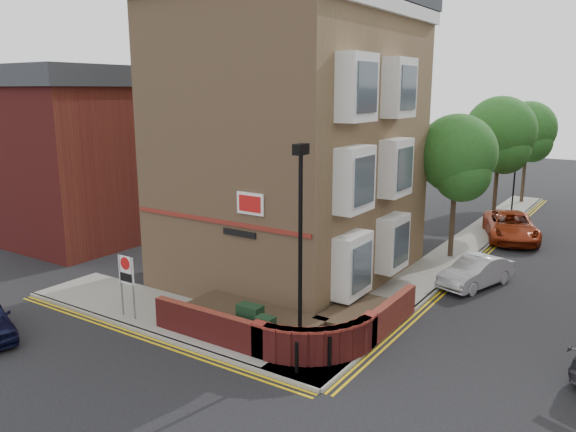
# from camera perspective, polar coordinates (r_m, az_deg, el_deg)

# --- Properties ---
(ground) EXTENTS (120.00, 120.00, 0.00)m
(ground) POSITION_cam_1_polar(r_m,az_deg,el_deg) (17.12, -5.71, -14.65)
(ground) COLOR black
(ground) RESTS_ON ground
(pavement_corner) EXTENTS (13.00, 3.00, 0.12)m
(pavement_corner) POSITION_cam_1_polar(r_m,az_deg,el_deg) (20.24, -10.82, -10.16)
(pavement_corner) COLOR gray
(pavement_corner) RESTS_ON ground
(pavement_main) EXTENTS (2.00, 32.00, 0.12)m
(pavement_main) POSITION_cam_1_polar(r_m,az_deg,el_deg) (29.80, 17.30, -3.05)
(pavement_main) COLOR gray
(pavement_main) RESTS_ON ground
(kerb_side) EXTENTS (13.00, 0.15, 0.12)m
(kerb_side) POSITION_cam_1_polar(r_m,az_deg,el_deg) (19.30, -13.98, -11.50)
(kerb_side) COLOR gray
(kerb_side) RESTS_ON ground
(kerb_main_near) EXTENTS (0.15, 32.00, 0.12)m
(kerb_main_near) POSITION_cam_1_polar(r_m,az_deg,el_deg) (29.55, 19.15, -3.31)
(kerb_main_near) COLOR gray
(kerb_main_near) RESTS_ON ground
(yellow_lines_side) EXTENTS (13.00, 0.28, 0.01)m
(yellow_lines_side) POSITION_cam_1_polar(r_m,az_deg,el_deg) (19.17, -14.53, -11.88)
(yellow_lines_side) COLOR gold
(yellow_lines_side) RESTS_ON ground
(yellow_lines_main) EXTENTS (0.28, 32.00, 0.01)m
(yellow_lines_main) POSITION_cam_1_polar(r_m,az_deg,el_deg) (29.51, 19.62, -3.47)
(yellow_lines_main) COLOR gold
(yellow_lines_main) RESTS_ON ground
(corner_building) EXTENTS (8.95, 10.40, 13.60)m
(corner_building) POSITION_cam_1_polar(r_m,az_deg,el_deg) (23.43, 0.97, 8.73)
(corner_building) COLOR #9E7754
(corner_building) RESTS_ON ground
(garden_wall) EXTENTS (6.80, 6.00, 1.20)m
(garden_wall) POSITION_cam_1_polar(r_m,az_deg,el_deg) (18.92, -0.83, -11.81)
(garden_wall) COLOR maroon
(garden_wall) RESTS_ON ground
(lamppost) EXTENTS (0.25, 0.50, 6.30)m
(lamppost) POSITION_cam_1_polar(r_m,az_deg,el_deg) (15.90, 1.26, -3.75)
(lamppost) COLOR black
(lamppost) RESTS_ON pavement_corner
(utility_cabinet_large) EXTENTS (0.80, 0.45, 1.20)m
(utility_cabinet_large) POSITION_cam_1_polar(r_m,az_deg,el_deg) (17.90, -3.85, -10.79)
(utility_cabinet_large) COLOR black
(utility_cabinet_large) RESTS_ON pavement_corner
(utility_cabinet_small) EXTENTS (0.55, 0.40, 1.10)m
(utility_cabinet_small) POSITION_cam_1_polar(r_m,az_deg,el_deg) (17.26, -2.31, -11.88)
(utility_cabinet_small) COLOR black
(utility_cabinet_small) RESTS_ON pavement_corner
(bollard_near) EXTENTS (0.11, 0.11, 0.90)m
(bollard_near) POSITION_cam_1_polar(r_m,az_deg,el_deg) (16.10, 0.88, -14.17)
(bollard_near) COLOR black
(bollard_near) RESTS_ON pavement_corner
(bollard_far) EXTENTS (0.11, 0.11, 0.90)m
(bollard_far) POSITION_cam_1_polar(r_m,az_deg,el_deg) (16.44, 4.24, -13.61)
(bollard_far) COLOR black
(bollard_far) RESTS_ON pavement_corner
(zone_sign) EXTENTS (0.72, 0.07, 2.20)m
(zone_sign) POSITION_cam_1_polar(r_m,az_deg,el_deg) (20.10, -16.09, -5.79)
(zone_sign) COLOR slate
(zone_sign) RESTS_ON pavement_corner
(side_building) EXTENTS (6.40, 10.40, 9.00)m
(side_building) POSITION_cam_1_polar(r_m,az_deg,el_deg) (31.79, -17.96, 6.12)
(side_building) COLOR maroon
(side_building) RESTS_ON ground
(tree_near) EXTENTS (3.64, 3.65, 6.70)m
(tree_near) POSITION_cam_1_polar(r_m,az_deg,el_deg) (27.07, 16.76, 5.48)
(tree_near) COLOR #382B1E
(tree_near) RESTS_ON pavement_main
(tree_mid) EXTENTS (4.03, 4.03, 7.42)m
(tree_mid) POSITION_cam_1_polar(r_m,az_deg,el_deg) (34.73, 20.72, 7.50)
(tree_mid) COLOR #382B1E
(tree_mid) RESTS_ON pavement_main
(tree_far) EXTENTS (3.81, 3.81, 7.00)m
(tree_far) POSITION_cam_1_polar(r_m,az_deg,el_deg) (42.56, 23.17, 7.73)
(tree_far) COLOR #382B1E
(tree_far) RESTS_ON pavement_main
(traffic_light_assembly) EXTENTS (0.20, 0.16, 4.20)m
(traffic_light_assembly) POSITION_cam_1_polar(r_m,az_deg,el_deg) (37.77, 22.05, 4.05)
(traffic_light_assembly) COLOR black
(traffic_light_assembly) RESTS_ON pavement_main
(silver_car_near) EXTENTS (2.39, 3.92, 1.22)m
(silver_car_near) POSITION_cam_1_polar(r_m,az_deg,el_deg) (24.18, 18.56, -5.41)
(silver_car_near) COLOR #BBBCC3
(silver_car_near) RESTS_ON ground
(red_car_main) EXTENTS (4.10, 5.81, 1.47)m
(red_car_main) POSITION_cam_1_polar(r_m,az_deg,el_deg) (32.26, 21.70, -0.96)
(red_car_main) COLOR maroon
(red_car_main) RESTS_ON ground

